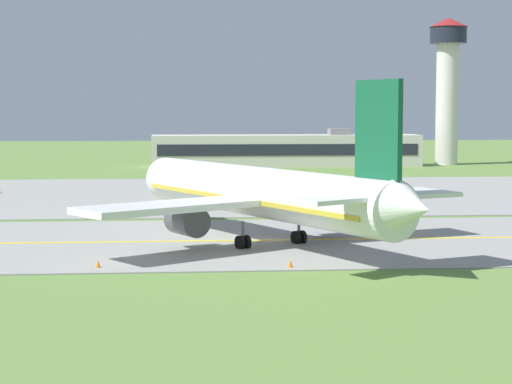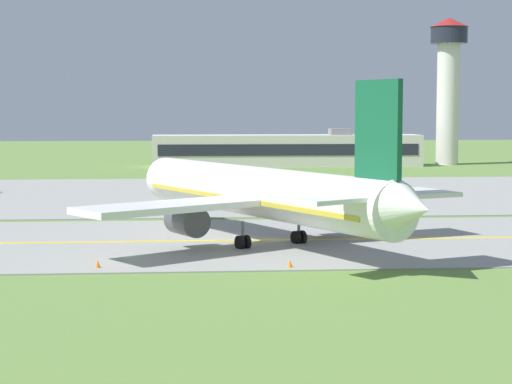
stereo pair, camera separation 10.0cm
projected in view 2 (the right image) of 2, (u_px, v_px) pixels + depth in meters
name	position (u px, v px, depth m)	size (l,w,h in m)	color
ground_plane	(263.00, 241.00, 73.99)	(500.00, 500.00, 0.00)	olive
taxiway_strip	(263.00, 241.00, 73.98)	(240.00, 28.00, 0.10)	gray
apron_pad	(311.00, 193.00, 116.48)	(140.00, 52.00, 0.10)	gray
taxiway_centreline	(263.00, 240.00, 73.98)	(220.00, 0.60, 0.01)	yellow
airplane_lead	(261.00, 193.00, 71.95)	(30.58, 36.88, 12.70)	white
service_truck_baggage	(182.00, 188.00, 106.97)	(4.15, 6.33, 2.60)	orange
terminal_building	(287.00, 150.00, 173.92)	(51.42, 8.36, 7.23)	beige
control_tower	(448.00, 77.00, 178.02)	(7.60, 7.60, 28.81)	silver
traffic_cone_mid_edge	(98.00, 265.00, 61.10)	(0.44, 0.44, 0.60)	orange
traffic_cone_far_edge	(290.00, 264.00, 61.22)	(0.44, 0.44, 0.60)	orange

